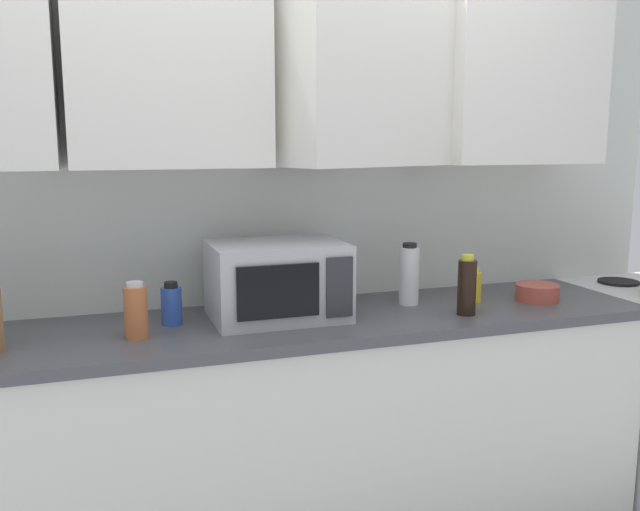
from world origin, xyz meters
The scene contains 9 objects.
wall_back_with_cabinets centered at (0.00, -0.07, 1.58)m, with size 3.72×0.53×2.60m.
counter_run centered at (0.00, -0.30, 0.45)m, with size 2.85×0.63×0.90m.
microwave centered at (0.00, -0.27, 1.04)m, with size 0.48×0.37×0.28m.
bottle_spice_jar centered at (-0.51, -0.37, 0.99)m, with size 0.08×0.08×0.19m.
bottle_soy_dark centered at (0.68, -0.45, 1.01)m, with size 0.07×0.07×0.23m.
bottle_blue_cleaner centered at (-0.38, -0.24, 0.97)m, with size 0.07×0.07×0.15m.
bottle_white_jar centered at (0.55, -0.24, 1.02)m, with size 0.08×0.08×0.25m.
bottle_yellow_mustard centered at (0.82, -0.29, 0.96)m, with size 0.06×0.06×0.14m.
bowl_ceramic_small centered at (1.08, -0.34, 0.93)m, with size 0.18×0.18×0.07m, color #B24C3D.
Camera 1 is at (-0.63, -2.61, 1.54)m, focal length 37.97 mm.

